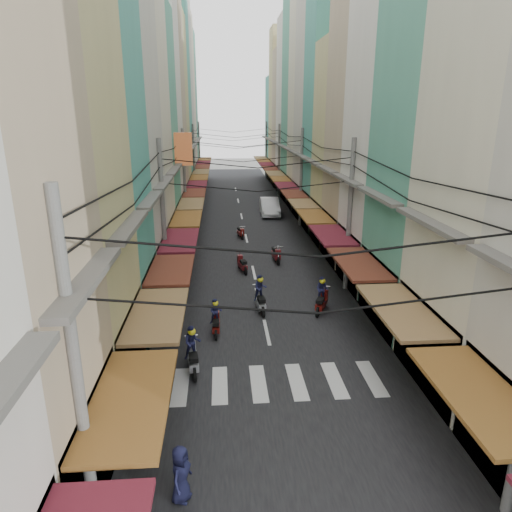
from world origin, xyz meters
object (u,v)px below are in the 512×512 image
white_car (270,215)px  bicycle (372,288)px  market_umbrella (475,340)px  traffic_sign (373,265)px

white_car → bicycle: (3.73, -19.47, 0.00)m
market_umbrella → traffic_sign: (-0.89, 7.98, 0.00)m
white_car → bicycle: bearing=-77.7°
bicycle → traffic_sign: 3.07m
white_car → market_umbrella: size_ratio=2.44×
market_umbrella → traffic_sign: traffic_sign is taller
traffic_sign → market_umbrella: bearing=-83.6°
traffic_sign → white_car: bearing=97.7°
bicycle → market_umbrella: market_umbrella is taller
white_car → traffic_sign: (2.91, -21.59, 2.07)m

